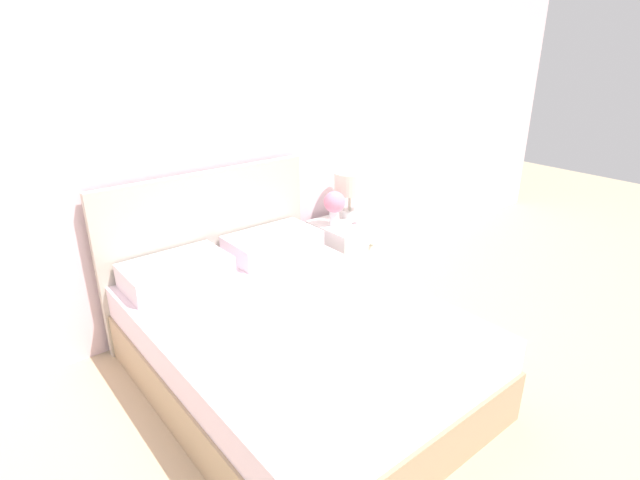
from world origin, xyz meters
TOP-DOWN VIEW (x-y plane):
  - ground_plane at (0.00, 0.00)m, footprint 12.00×12.00m
  - wall_back at (0.00, 0.07)m, footprint 8.00×0.06m
  - bed at (0.00, -0.87)m, footprint 1.45×1.91m
  - nightstand at (1.05, -0.24)m, footprint 0.51×0.47m
  - table_lamp at (1.12, -0.15)m, footprint 0.24×0.24m
  - flower_vase at (0.91, -0.23)m, footprint 0.16×0.16m
  - teacup at (1.07, -0.32)m, footprint 0.10×0.10m

SIDE VIEW (x-z plane):
  - ground_plane at x=0.00m, z-range 0.00..0.00m
  - bed at x=0.00m, z-range -0.26..0.78m
  - nightstand at x=1.05m, z-range 0.00..0.53m
  - teacup at x=1.07m, z-range 0.53..0.58m
  - flower_vase at x=0.91m, z-range 0.56..0.82m
  - table_lamp at x=1.12m, z-range 0.60..0.96m
  - wall_back at x=0.00m, z-range 0.00..2.60m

